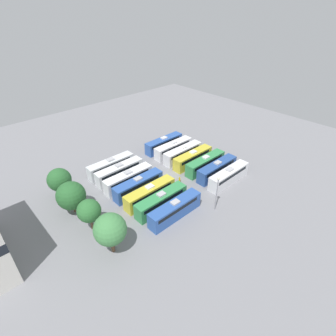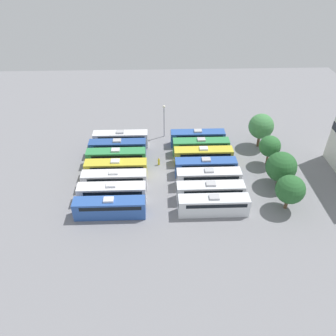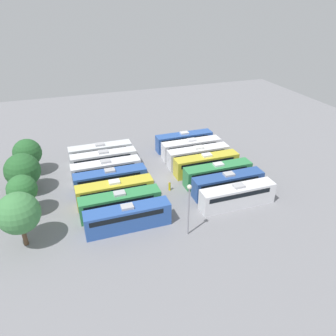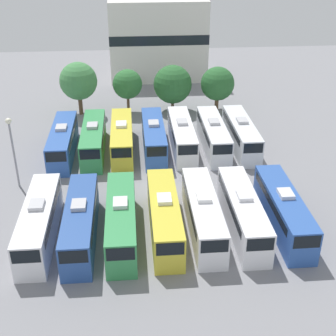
{
  "view_description": "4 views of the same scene",
  "coord_description": "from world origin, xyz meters",
  "px_view_note": "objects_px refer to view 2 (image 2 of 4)",
  "views": [
    {
      "loc": [
        -36.35,
        34.04,
        33.98
      ],
      "look_at": [
        0.18,
        0.01,
        2.29
      ],
      "focal_mm": 28.0,
      "sensor_mm": 36.0,
      "label": 1
    },
    {
      "loc": [
        49.3,
        -0.22,
        37.73
      ],
      "look_at": [
        0.44,
        1.46,
        1.89
      ],
      "focal_mm": 35.0,
      "sensor_mm": 36.0,
      "label": 2
    },
    {
      "loc": [
        -45.28,
        14.62,
        27.99
      ],
      "look_at": [
        0.54,
        -1.3,
        1.88
      ],
      "focal_mm": 35.0,
      "sensor_mm": 36.0,
      "label": 3
    },
    {
      "loc": [
        -2.5,
        -41.85,
        24.4
      ],
      "look_at": [
        1.05,
        -0.21,
        2.12
      ],
      "focal_mm": 50.0,
      "sensor_mm": 36.0,
      "label": 4
    }
  ],
  "objects_px": {
    "bus_11": "(209,178)",
    "light_pole": "(164,116)",
    "bus_5": "(112,192)",
    "bus_7": "(198,138)",
    "tree_0": "(261,126)",
    "bus_2": "(117,157)",
    "tree_2": "(281,167)",
    "worker_person": "(159,162)",
    "tree_3": "(290,190)",
    "bus_0": "(121,139)",
    "bus_9": "(203,155)",
    "bus_3": "(116,168)",
    "bus_4": "(115,180)",
    "bus_12": "(210,191)",
    "bus_1": "(118,147)",
    "tree_1": "(270,146)",
    "bus_6": "(110,207)",
    "bus_8": "(201,146)",
    "bus_13": "(214,205)",
    "bus_10": "(206,167)"
  },
  "relations": [
    {
      "from": "bus_11",
      "to": "light_pole",
      "type": "distance_m",
      "value": 19.57
    },
    {
      "from": "bus_5",
      "to": "bus_7",
      "type": "bearing_deg",
      "value": 136.75
    },
    {
      "from": "bus_5",
      "to": "tree_0",
      "type": "xyz_separation_m",
      "value": [
        -16.43,
        29.24,
        3.01
      ]
    },
    {
      "from": "bus_2",
      "to": "bus_5",
      "type": "height_order",
      "value": "same"
    },
    {
      "from": "bus_2",
      "to": "light_pole",
      "type": "xyz_separation_m",
      "value": [
        -10.61,
        9.55,
        3.36
      ]
    },
    {
      "from": "tree_2",
      "to": "worker_person",
      "type": "bearing_deg",
      "value": -107.68
    },
    {
      "from": "light_pole",
      "to": "tree_3",
      "type": "xyz_separation_m",
      "value": [
        24.1,
        19.64,
        -1.15
      ]
    },
    {
      "from": "bus_2",
      "to": "worker_person",
      "type": "distance_m",
      "value": 8.3
    },
    {
      "from": "bus_0",
      "to": "bus_11",
      "type": "bearing_deg",
      "value": 50.07
    },
    {
      "from": "bus_9",
      "to": "tree_0",
      "type": "relative_size",
      "value": 1.55
    },
    {
      "from": "bus_3",
      "to": "bus_4",
      "type": "height_order",
      "value": "same"
    },
    {
      "from": "bus_12",
      "to": "bus_11",
      "type": "bearing_deg",
      "value": 176.67
    },
    {
      "from": "bus_1",
      "to": "bus_4",
      "type": "height_order",
      "value": "same"
    },
    {
      "from": "bus_3",
      "to": "bus_0",
      "type": "bearing_deg",
      "value": -179.9
    },
    {
      "from": "bus_5",
      "to": "worker_person",
      "type": "relative_size",
      "value": 7.13
    },
    {
      "from": "bus_5",
      "to": "tree_3",
      "type": "xyz_separation_m",
      "value": [
        2.87,
        28.94,
        2.21
      ]
    },
    {
      "from": "light_pole",
      "to": "tree_1",
      "type": "relative_size",
      "value": 1.21
    },
    {
      "from": "bus_12",
      "to": "tree_1",
      "type": "relative_size",
      "value": 1.83
    },
    {
      "from": "bus_0",
      "to": "bus_6",
      "type": "height_order",
      "value": "same"
    },
    {
      "from": "bus_8",
      "to": "bus_6",
      "type": "bearing_deg",
      "value": -43.46
    },
    {
      "from": "tree_2",
      "to": "bus_2",
      "type": "bearing_deg",
      "value": -103.62
    },
    {
      "from": "bus_5",
      "to": "bus_11",
      "type": "relative_size",
      "value": 1.0
    },
    {
      "from": "bus_1",
      "to": "bus_0",
      "type": "bearing_deg",
      "value": 174.86
    },
    {
      "from": "light_pole",
      "to": "bus_13",
      "type": "bearing_deg",
      "value": 16.56
    },
    {
      "from": "bus_0",
      "to": "bus_10",
      "type": "relative_size",
      "value": 1.0
    },
    {
      "from": "bus_0",
      "to": "bus_9",
      "type": "relative_size",
      "value": 1.0
    },
    {
      "from": "bus_8",
      "to": "tree_0",
      "type": "bearing_deg",
      "value": 101.27
    },
    {
      "from": "bus_3",
      "to": "bus_9",
      "type": "height_order",
      "value": "same"
    },
    {
      "from": "bus_9",
      "to": "worker_person",
      "type": "xyz_separation_m",
      "value": [
        0.32,
        -8.77,
        -1.04
      ]
    },
    {
      "from": "bus_3",
      "to": "bus_12",
      "type": "bearing_deg",
      "value": 66.69
    },
    {
      "from": "bus_5",
      "to": "bus_1",
      "type": "bearing_deg",
      "value": -178.86
    },
    {
      "from": "bus_1",
      "to": "tree_2",
      "type": "relative_size",
      "value": 1.73
    },
    {
      "from": "bus_6",
      "to": "tree_3",
      "type": "distance_m",
      "value": 29.02
    },
    {
      "from": "bus_5",
      "to": "light_pole",
      "type": "bearing_deg",
      "value": 156.34
    },
    {
      "from": "bus_11",
      "to": "tree_3",
      "type": "height_order",
      "value": "tree_3"
    },
    {
      "from": "bus_3",
      "to": "bus_7",
      "type": "xyz_separation_m",
      "value": [
        -10.52,
        16.32,
        0.0
      ]
    },
    {
      "from": "bus_5",
      "to": "tree_0",
      "type": "bearing_deg",
      "value": 119.33
    },
    {
      "from": "bus_2",
      "to": "bus_3",
      "type": "xyz_separation_m",
      "value": [
        3.73,
        0.3,
        0.0
      ]
    },
    {
      "from": "worker_person",
      "to": "bus_5",
      "type": "bearing_deg",
      "value": -37.84
    },
    {
      "from": "bus_9",
      "to": "bus_11",
      "type": "xyz_separation_m",
      "value": [
        7.11,
        0.1,
        0.0
      ]
    },
    {
      "from": "bus_1",
      "to": "tree_3",
      "type": "height_order",
      "value": "tree_3"
    },
    {
      "from": "bus_13",
      "to": "worker_person",
      "type": "relative_size",
      "value": 7.13
    },
    {
      "from": "tree_1",
      "to": "tree_2",
      "type": "xyz_separation_m",
      "value": [
        6.33,
        0.25,
        -0.28
      ]
    },
    {
      "from": "bus_0",
      "to": "tree_2",
      "type": "distance_m",
      "value": 32.74
    },
    {
      "from": "bus_6",
      "to": "bus_12",
      "type": "relative_size",
      "value": 1.0
    },
    {
      "from": "bus_2",
      "to": "bus_11",
      "type": "height_order",
      "value": "same"
    },
    {
      "from": "light_pole",
      "to": "bus_2",
      "type": "bearing_deg",
      "value": -42.0
    },
    {
      "from": "bus_4",
      "to": "bus_12",
      "type": "bearing_deg",
      "value": 77.2
    },
    {
      "from": "bus_3",
      "to": "bus_4",
      "type": "relative_size",
      "value": 1.0
    },
    {
      "from": "bus_13",
      "to": "bus_0",
      "type": "bearing_deg",
      "value": -141.82
    }
  ]
}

